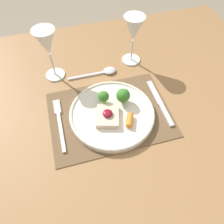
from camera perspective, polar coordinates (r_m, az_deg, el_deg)
ground_plane at (r=1.43m, az=-0.33°, el=-17.90°), size 8.00×8.00×0.00m
dining_table at (r=0.84m, az=-0.53°, el=-3.65°), size 1.44×1.15×0.73m
placemat at (r=0.77m, az=-0.58°, el=-0.54°), size 0.42×0.31×0.00m
dinner_plate at (r=0.76m, az=0.05°, el=-0.13°), size 0.30×0.30×0.08m
fork at (r=0.77m, az=-13.60°, el=-2.14°), size 0.02×0.22×0.01m
knife at (r=0.81m, az=12.73°, el=1.76°), size 0.02×0.22×0.01m
spoon at (r=0.91m, az=-2.10°, el=10.46°), size 0.20×0.04×0.02m
wine_glass_near at (r=0.89m, az=5.63°, el=20.34°), size 0.08×0.08×0.20m
wine_glass_far at (r=0.84m, az=-16.65°, el=16.53°), size 0.08×0.08×0.21m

